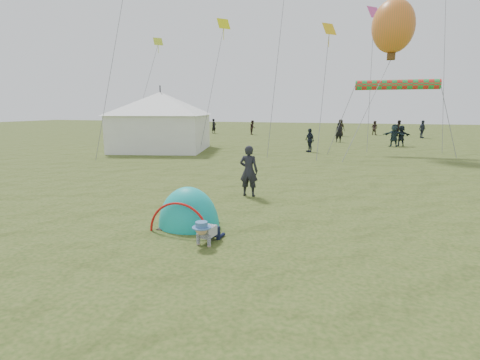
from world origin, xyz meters
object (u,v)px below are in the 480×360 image
(event_marquee, at_px, (161,119))
(popup_tent, at_px, (189,226))
(standing_adult, at_px, (249,171))
(balloon_kite, at_px, (393,30))
(crawling_toddler, at_px, (207,231))

(event_marquee, bearing_deg, popup_tent, -72.46)
(standing_adult, xyz_separation_m, balloon_kite, (5.25, 14.51, 6.97))
(crawling_toddler, relative_size, balloon_kite, 0.21)
(popup_tent, relative_size, balloon_kite, 0.57)
(event_marquee, relative_size, balloon_kite, 1.74)
(crawling_toddler, bearing_deg, standing_adult, 102.61)
(popup_tent, bearing_deg, event_marquee, 120.85)
(balloon_kite, bearing_deg, standing_adult, -109.89)
(standing_adult, height_order, balloon_kite, balloon_kite)
(standing_adult, relative_size, event_marquee, 0.27)
(crawling_toddler, bearing_deg, event_marquee, 129.75)
(event_marquee, bearing_deg, crawling_toddler, -71.70)
(popup_tent, distance_m, event_marquee, 18.29)
(crawling_toddler, height_order, standing_adult, standing_adult)
(event_marquee, height_order, balloon_kite, balloon_kite)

